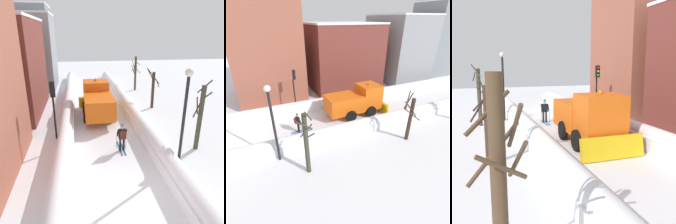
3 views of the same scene
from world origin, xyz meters
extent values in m
plane|color=white|center=(0.00, 10.00, 0.00)|extent=(80.00, 80.00, 0.00)
cube|color=white|center=(-2.76, 10.00, 0.39)|extent=(1.10, 36.00, 0.78)
cylinder|color=white|center=(-2.76, 10.00, 0.78)|extent=(0.90, 34.20, 0.90)
cube|color=white|center=(2.76, 10.00, 0.34)|extent=(1.10, 36.00, 0.67)
cylinder|color=white|center=(2.76, 10.00, 0.67)|extent=(0.90, 34.20, 0.90)
cube|color=gray|center=(-8.92, 22.30, 4.51)|extent=(8.64, 6.62, 9.02)
cube|color=white|center=(-8.92, 22.30, 9.12)|extent=(8.74, 6.72, 0.20)
cube|color=gray|center=(-8.92, 31.05, 5.44)|extent=(6.14, 7.82, 10.87)
cube|color=white|center=(-8.92, 31.05, 10.97)|extent=(6.24, 7.92, 0.20)
cube|color=orange|center=(-0.20, 8.88, 1.40)|extent=(2.30, 3.40, 1.60)
cube|color=orange|center=(-0.20, 11.58, 1.75)|extent=(2.20, 2.00, 2.30)
cube|color=black|center=(-0.20, 12.54, 2.26)|extent=(1.85, 0.06, 1.01)
cube|color=gold|center=(-0.20, 12.93, 0.55)|extent=(3.20, 0.46, 1.13)
cylinder|color=orange|center=(-0.20, 11.58, 3.02)|extent=(0.20, 0.20, 0.18)
cylinder|color=black|center=(-1.35, 11.28, 0.55)|extent=(0.25, 1.10, 1.10)
cylinder|color=black|center=(0.95, 11.28, 0.55)|extent=(0.25, 1.10, 1.10)
cylinder|color=black|center=(-1.35, 9.08, 0.55)|extent=(0.25, 1.10, 1.10)
cylinder|color=black|center=(0.95, 9.08, 0.55)|extent=(0.25, 1.10, 1.10)
cylinder|color=black|center=(0.63, 4.18, 0.41)|extent=(0.14, 0.14, 0.82)
cylinder|color=black|center=(0.85, 4.18, 0.41)|extent=(0.14, 0.14, 0.82)
cube|color=black|center=(0.74, 4.18, 1.13)|extent=(0.42, 0.26, 0.62)
cube|color=#591E19|center=(0.74, 3.97, 1.16)|extent=(0.32, 0.16, 0.44)
sphere|color=tan|center=(0.74, 4.18, 1.60)|extent=(0.24, 0.24, 0.24)
sphere|color=teal|center=(0.74, 4.18, 1.70)|extent=(0.22, 0.22, 0.22)
cylinder|color=black|center=(0.48, 4.28, 1.16)|extent=(0.09, 0.33, 0.56)
cylinder|color=black|center=(1.00, 4.28, 1.16)|extent=(0.09, 0.33, 0.56)
cube|color=#194C8C|center=(0.63, 4.43, 0.01)|extent=(0.09, 1.80, 0.03)
cube|color=#194C8C|center=(0.85, 4.43, 0.01)|extent=(0.09, 1.80, 0.03)
cylinder|color=#262628|center=(0.44, 4.40, 0.60)|extent=(0.02, 0.19, 1.19)
cylinder|color=#262628|center=(1.04, 4.40, 0.60)|extent=(0.02, 0.19, 1.19)
cylinder|color=black|center=(-3.24, 4.89, 1.71)|extent=(0.12, 0.12, 3.42)
cube|color=black|center=(-3.24, 5.03, 3.87)|extent=(0.28, 0.24, 0.90)
sphere|color=red|center=(-3.24, 5.16, 4.15)|extent=(0.18, 0.18, 0.18)
sphere|color=gold|center=(-3.24, 5.16, 3.87)|extent=(0.18, 0.18, 0.18)
sphere|color=green|center=(-3.24, 5.16, 3.59)|extent=(0.18, 0.18, 0.18)
cylinder|color=black|center=(3.55, 2.17, 2.48)|extent=(0.16, 0.16, 4.97)
sphere|color=silver|center=(3.55, 2.17, 5.15)|extent=(0.40, 0.40, 0.40)
cylinder|color=#3C3A2B|center=(5.43, 3.67, 2.05)|extent=(0.28, 0.28, 4.11)
cylinder|color=#3C3A2B|center=(5.20, 3.78, 2.87)|extent=(0.35, 0.72, 0.91)
cylinder|color=#3C3A2B|center=(5.28, 3.91, 2.49)|extent=(0.70, 0.55, 0.72)
cylinder|color=#3C3A2B|center=(5.58, 3.88, 3.98)|extent=(0.64, 0.53, 0.91)
cylinder|color=#3C3A2B|center=(5.70, 3.59, 3.55)|extent=(0.26, 0.84, 0.61)
cylinder|color=#39291F|center=(5.30, 11.79, 1.75)|extent=(0.28, 0.28, 3.50)
cylinder|color=#39291F|center=(5.01, 11.52, 3.36)|extent=(0.77, 0.95, 1.11)
cylinder|color=#39291F|center=(4.96, 11.66, 3.25)|extent=(0.40, 1.04, 1.05)
cylinder|color=#39291F|center=(5.63, 11.49, 2.46)|extent=(0.78, 1.08, 0.97)
cylinder|color=#39291F|center=(5.41, 11.48, 2.84)|extent=(0.94, 0.44, 0.92)
cylinder|color=#4F3A26|center=(5.45, 18.92, 2.11)|extent=(0.28, 0.28, 4.22)
cylinder|color=#4F3A26|center=(5.14, 18.87, 3.28)|extent=(0.18, 0.93, 0.96)
cylinder|color=#4F3A26|center=(5.12, 18.85, 2.67)|extent=(0.24, 1.01, 0.98)
cylinder|color=#4F3A26|center=(5.56, 18.64, 3.52)|extent=(0.83, 0.43, 0.75)
cylinder|color=#4F3A26|center=(5.50, 18.59, 2.76)|extent=(0.99, 0.23, 1.12)
cylinder|color=#4F3A26|center=(5.41, 19.19, 2.71)|extent=(0.84, 0.21, 0.57)
camera|label=1|loc=(-1.75, -7.47, 6.93)|focal=34.62mm
camera|label=2|loc=(14.05, 1.77, 8.65)|focal=29.35mm
camera|label=3|loc=(5.76, 23.23, 4.31)|focal=41.89mm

